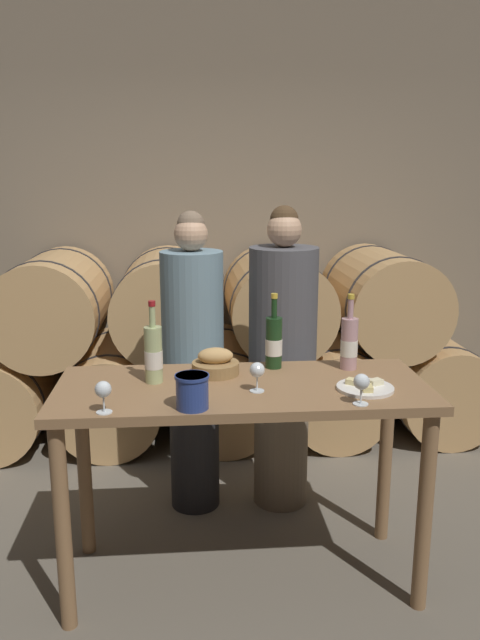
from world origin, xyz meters
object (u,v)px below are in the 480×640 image
(wine_bottle_rose, at_px, (349,343))
(wine_glass_left, at_px, (257,371))
(person_left, at_px, (193,363))
(wine_glass_center, at_px, (362,383))
(person_right, at_px, (282,359))
(wine_bottle_red, at_px, (274,342))
(wine_glass_far_left, at_px, (103,391))
(bread_basket, at_px, (215,364))
(tasting_table, at_px, (242,416))
(blue_crock, at_px, (192,390))
(wine_bottle_white, at_px, (153,354))
(cheese_plate, at_px, (365,387))

(wine_bottle_rose, bearing_deg, wine_glass_left, -148.87)
(person_left, bearing_deg, wine_glass_center, -55.55)
(person_right, height_order, wine_bottle_red, person_right)
(wine_glass_center, bearing_deg, wine_glass_far_left, -179.64)
(wine_glass_far_left, bearing_deg, bread_basket, 44.61)
(tasting_table, relative_size, wine_glass_left, 12.74)
(wine_bottle_rose, xyz_separation_m, bread_basket, (-0.60, -0.03, -0.08))
(blue_crock, bearing_deg, wine_glass_center, -1.08)
(person_left, bearing_deg, person_right, -0.00)
(blue_crock, height_order, wine_glass_far_left, blue_crock)
(tasting_table, height_order, wine_glass_left, wine_glass_left)
(person_left, relative_size, wine_glass_far_left, 13.02)
(wine_bottle_white, xyz_separation_m, cheese_plate, (0.87, -0.17, -0.11))
(tasting_table, relative_size, wine_glass_far_left, 12.74)
(bread_basket, bearing_deg, person_left, 100.74)
(tasting_table, relative_size, blue_crock, 11.82)
(tasting_table, distance_m, cheese_plate, 0.53)
(cheese_plate, bearing_deg, bread_basket, 156.91)
(blue_crock, distance_m, wine_glass_far_left, 0.33)
(person_left, distance_m, person_right, 0.47)
(person_right, bearing_deg, wine_glass_left, -106.14)
(wine_bottle_white, bearing_deg, tasting_table, -10.56)
(cheese_plate, relative_size, wine_glass_left, 1.91)
(wine_bottle_red, xyz_separation_m, wine_glass_far_left, (-0.70, -0.50, -0.03))
(cheese_plate, distance_m, wine_glass_left, 0.45)
(tasting_table, bearing_deg, bread_basket, 123.86)
(person_left, relative_size, wine_bottle_red, 4.65)
(wine_bottle_white, height_order, wine_glass_left, wine_bottle_white)
(person_right, bearing_deg, wine_bottle_white, -137.03)
(cheese_plate, distance_m, wine_glass_center, 0.19)
(wine_bottle_rose, bearing_deg, bread_basket, -177.33)
(bread_basket, height_order, wine_glass_far_left, wine_glass_far_left)
(tasting_table, relative_size, wine_bottle_rose, 4.53)
(person_right, height_order, cheese_plate, person_right)
(cheese_plate, bearing_deg, wine_bottle_white, 169.04)
(wine_bottle_red, xyz_separation_m, wine_bottle_rose, (0.34, -0.04, 0.00))
(bread_basket, bearing_deg, blue_crock, -104.44)
(wine_glass_far_left, bearing_deg, person_left, 70.21)
(person_left, distance_m, wine_glass_left, 0.81)
(person_right, distance_m, wine_bottle_rose, 0.57)
(person_right, distance_m, bread_basket, 0.65)
(person_left, height_order, cheese_plate, person_left)
(wine_bottle_rose, relative_size, cheese_plate, 1.47)
(wine_glass_left, bearing_deg, wine_bottle_rose, 31.13)
(wine_glass_far_left, bearing_deg, blue_crock, 3.20)
(wine_bottle_white, height_order, cheese_plate, wine_bottle_white)
(wine_bottle_rose, height_order, wine_glass_center, wine_bottle_rose)
(wine_bottle_rose, bearing_deg, wine_bottle_white, -172.32)
(person_right, xyz_separation_m, wine_glass_far_left, (-0.81, -0.93, 0.18))
(tasting_table, height_order, wine_glass_center, wine_glass_center)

